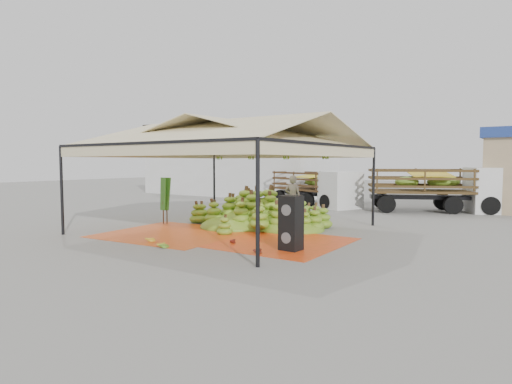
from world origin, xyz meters
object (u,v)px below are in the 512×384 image
Objects in this scene: banana_heap at (258,208)px; truck_right at (442,185)px; truck_left at (318,184)px; vendor at (293,198)px; speaker_stack at (291,223)px.

banana_heap is 10.23m from truck_right.
truck_left is at bearing 161.61° from truck_right.
truck_right reaches higher than vendor.
vendor is 0.32× the size of truck_left.
banana_heap is at bearing 67.36° from vendor.
banana_heap is 1.03× the size of truck_left.
vendor is 0.28× the size of truck_right.
truck_right is at bearing 60.64° from banana_heap.
banana_heap is 3.25× the size of vendor.
speaker_stack is 0.80× the size of vendor.
speaker_stack is at bearing 106.32° from vendor.
truck_right is at bearing -136.83° from vendor.
truck_left is at bearing -85.98° from vendor.
truck_right is (5.01, 8.90, 0.69)m from banana_heap.
banana_heap is at bearing -56.18° from truck_left.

